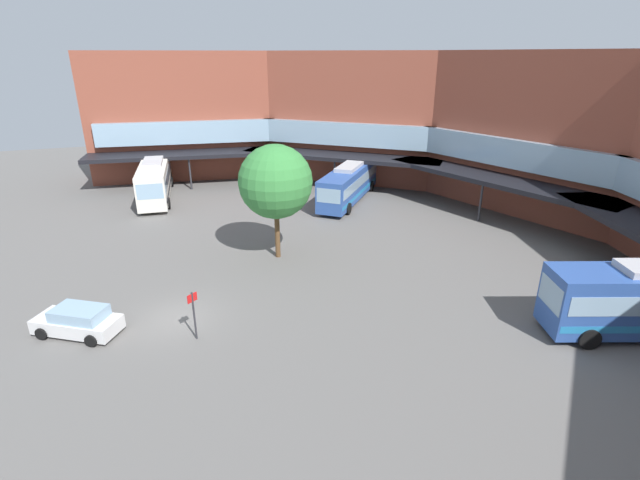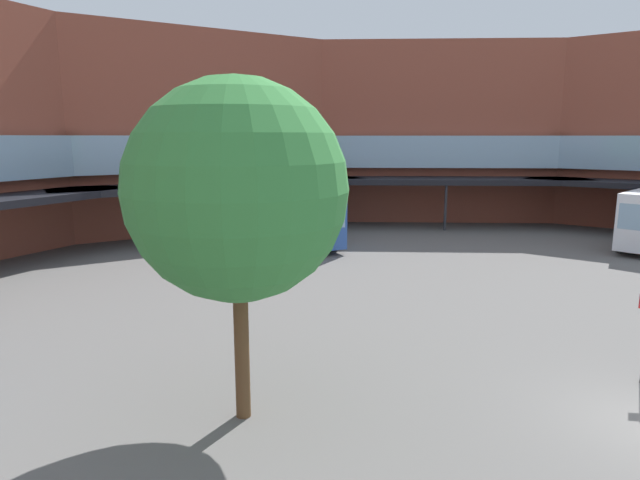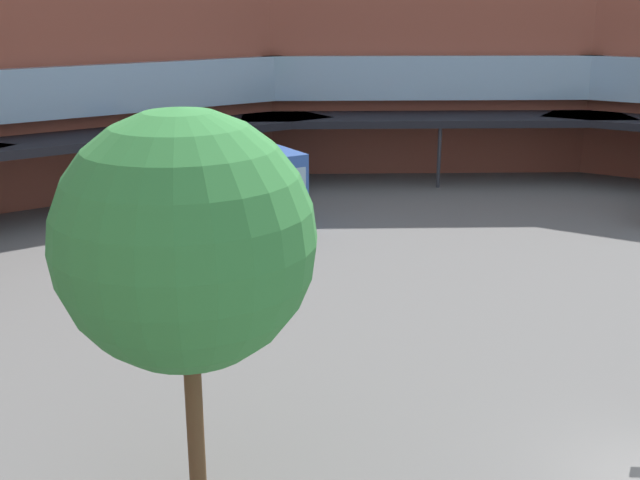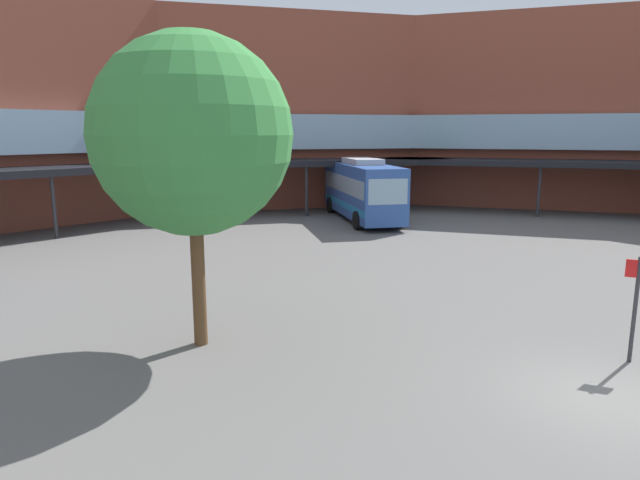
% 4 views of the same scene
% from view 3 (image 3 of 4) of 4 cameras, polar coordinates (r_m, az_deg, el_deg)
% --- Properties ---
extents(station_building, '(76.20, 45.71, 14.07)m').
position_cam_3_polar(station_building, '(28.07, -16.77, 9.96)').
color(station_building, brown).
rests_on(station_building, ground).
extents(bus_2, '(5.93, 10.66, 3.97)m').
position_cam_3_polar(bus_2, '(37.68, -6.58, 4.95)').
color(bus_2, '#2D519E').
rests_on(bus_2, ground).
extents(plaza_tree, '(5.12, 5.12, 8.14)m').
position_cam_3_polar(plaza_tree, '(15.19, -9.84, -0.08)').
color(plaza_tree, brown).
rests_on(plaza_tree, ground).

